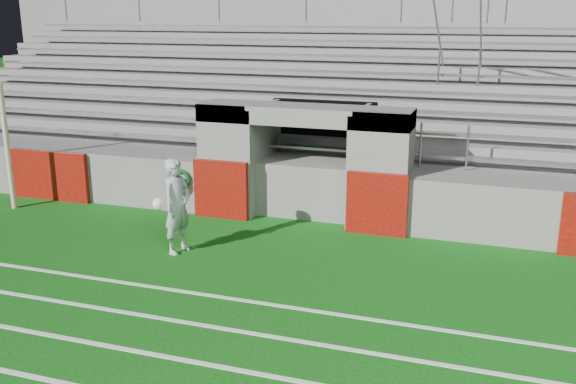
% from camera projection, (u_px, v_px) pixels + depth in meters
% --- Properties ---
extents(ground, '(90.00, 90.00, 0.00)m').
position_uv_depth(ground, '(246.00, 275.00, 11.60)').
color(ground, '#0D510F').
rests_on(ground, ground).
extents(field_post, '(0.12, 0.12, 3.00)m').
position_uv_depth(field_post, '(7.00, 147.00, 15.15)').
color(field_post, beige).
rests_on(field_post, ground).
extents(stadium_structure, '(26.00, 8.48, 5.42)m').
position_uv_depth(stadium_structure, '(349.00, 123.00, 18.46)').
color(stadium_structure, slate).
rests_on(stadium_structure, ground).
extents(goalkeeper_with_ball, '(0.74, 0.77, 1.89)m').
position_uv_depth(goalkeeper_with_ball, '(177.00, 206.00, 12.48)').
color(goalkeeper_with_ball, '#B1B6BB').
rests_on(goalkeeper_with_ball, ground).
extents(hose_coil, '(0.48, 0.13, 0.59)m').
position_uv_depth(hose_coil, '(181.00, 182.00, 14.92)').
color(hose_coil, '#0C4015').
rests_on(hose_coil, ground).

